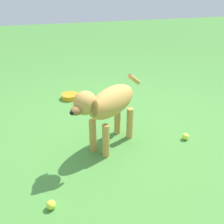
# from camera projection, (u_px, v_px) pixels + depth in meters

# --- Properties ---
(ground) EXTENTS (14.00, 14.00, 0.00)m
(ground) POSITION_uv_depth(u_px,v_px,m) (121.00, 137.00, 2.67)
(ground) COLOR #478438
(dog) EXTENTS (0.65, 0.78, 0.65)m
(dog) POSITION_uv_depth(u_px,v_px,m) (108.00, 105.00, 2.33)
(dog) COLOR #C69347
(dog) RESTS_ON ground
(tennis_ball_0) EXTENTS (0.07, 0.07, 0.07)m
(tennis_ball_0) POSITION_uv_depth(u_px,v_px,m) (185.00, 136.00, 2.61)
(tennis_ball_0) COLOR #D2E43F
(tennis_ball_0) RESTS_ON ground
(tennis_ball_1) EXTENTS (0.07, 0.07, 0.07)m
(tennis_ball_1) POSITION_uv_depth(u_px,v_px,m) (51.00, 205.00, 1.84)
(tennis_ball_1) COLOR #CDE43B
(tennis_ball_1) RESTS_ON ground
(water_bowl) EXTENTS (0.22, 0.22, 0.06)m
(water_bowl) POSITION_uv_depth(u_px,v_px,m) (70.00, 96.00, 3.47)
(water_bowl) COLOR orange
(water_bowl) RESTS_ON ground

